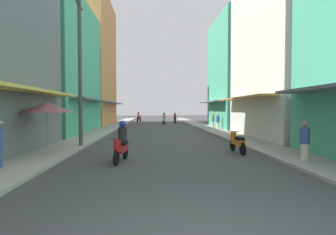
{
  "coord_description": "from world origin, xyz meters",
  "views": [
    {
      "loc": [
        -0.65,
        -3.13,
        2.03
      ],
      "look_at": [
        0.35,
        13.1,
        1.49
      ],
      "focal_mm": 27.27,
      "sensor_mm": 36.0,
      "label": 1
    }
  ],
  "objects_px": {
    "motorbike_orange": "(237,142)",
    "pedestrian_foreground": "(305,142)",
    "pedestrian_midway": "(218,122)",
    "utility_pole": "(80,70)",
    "motorbike_silver": "(164,119)",
    "motorbike_red": "(121,144)",
    "motorbike_green": "(175,118)",
    "motorbike_maroon": "(139,117)",
    "pedestrian_far": "(213,121)",
    "vendor_umbrella": "(47,107)"
  },
  "relations": [
    {
      "from": "motorbike_silver",
      "to": "utility_pole",
      "type": "bearing_deg",
      "value": -105.41
    },
    {
      "from": "motorbike_red",
      "to": "motorbike_green",
      "type": "distance_m",
      "value": 26.96
    },
    {
      "from": "motorbike_red",
      "to": "pedestrian_midway",
      "type": "distance_m",
      "value": 16.18
    },
    {
      "from": "motorbike_silver",
      "to": "utility_pole",
      "type": "xyz_separation_m",
      "value": [
        -5.26,
        -19.09,
        3.37
      ]
    },
    {
      "from": "vendor_umbrella",
      "to": "pedestrian_far",
      "type": "bearing_deg",
      "value": 53.43
    },
    {
      "from": "pedestrian_foreground",
      "to": "vendor_umbrella",
      "type": "bearing_deg",
      "value": 168.29
    },
    {
      "from": "motorbike_green",
      "to": "vendor_umbrella",
      "type": "xyz_separation_m",
      "value": [
        -7.81,
        -25.08,
        1.4
      ]
    },
    {
      "from": "motorbike_maroon",
      "to": "pedestrian_far",
      "type": "xyz_separation_m",
      "value": [
        8.39,
        -15.16,
        0.09
      ]
    },
    {
      "from": "motorbike_orange",
      "to": "vendor_umbrella",
      "type": "relative_size",
      "value": 0.78
    },
    {
      "from": "motorbike_orange",
      "to": "pedestrian_far",
      "type": "xyz_separation_m",
      "value": [
        2.3,
        14.31,
        0.29
      ]
    },
    {
      "from": "motorbike_green",
      "to": "motorbike_maroon",
      "type": "bearing_deg",
      "value": 139.6
    },
    {
      "from": "motorbike_maroon",
      "to": "vendor_umbrella",
      "type": "distance_m",
      "value": 29.82
    },
    {
      "from": "motorbike_maroon",
      "to": "motorbike_silver",
      "type": "height_order",
      "value": "same"
    },
    {
      "from": "vendor_umbrella",
      "to": "utility_pole",
      "type": "relative_size",
      "value": 0.29
    },
    {
      "from": "motorbike_maroon",
      "to": "pedestrian_far",
      "type": "distance_m",
      "value": 17.32
    },
    {
      "from": "motorbike_orange",
      "to": "pedestrian_foreground",
      "type": "distance_m",
      "value": 2.98
    },
    {
      "from": "pedestrian_far",
      "to": "pedestrian_midway",
      "type": "height_order",
      "value": "pedestrian_midway"
    },
    {
      "from": "motorbike_green",
      "to": "utility_pole",
      "type": "bearing_deg",
      "value": -107.11
    },
    {
      "from": "utility_pole",
      "to": "motorbike_red",
      "type": "bearing_deg",
      "value": -55.78
    },
    {
      "from": "motorbike_orange",
      "to": "utility_pole",
      "type": "xyz_separation_m",
      "value": [
        -7.7,
        2.04,
        3.57
      ]
    },
    {
      "from": "motorbike_red",
      "to": "motorbike_green",
      "type": "xyz_separation_m",
      "value": [
        4.45,
        26.59,
        0.0
      ]
    },
    {
      "from": "pedestrian_foreground",
      "to": "pedestrian_midway",
      "type": "height_order",
      "value": "pedestrian_midway"
    },
    {
      "from": "motorbike_maroon",
      "to": "pedestrian_midway",
      "type": "distance_m",
      "value": 18.86
    },
    {
      "from": "motorbike_orange",
      "to": "pedestrian_midway",
      "type": "height_order",
      "value": "pedestrian_midway"
    },
    {
      "from": "motorbike_maroon",
      "to": "motorbike_red",
      "type": "relative_size",
      "value": 0.97
    },
    {
      "from": "motorbike_orange",
      "to": "pedestrian_foreground",
      "type": "xyz_separation_m",
      "value": [
        1.8,
        -2.36,
        0.29
      ]
    },
    {
      "from": "motorbike_red",
      "to": "vendor_umbrella",
      "type": "bearing_deg",
      "value": 155.83
    },
    {
      "from": "motorbike_green",
      "to": "pedestrian_foreground",
      "type": "bearing_deg",
      "value": -84.81
    },
    {
      "from": "motorbike_red",
      "to": "pedestrian_midway",
      "type": "height_order",
      "value": "pedestrian_midway"
    },
    {
      "from": "utility_pole",
      "to": "motorbike_silver",
      "type": "bearing_deg",
      "value": 74.59
    },
    {
      "from": "motorbike_silver",
      "to": "utility_pole",
      "type": "height_order",
      "value": "utility_pole"
    },
    {
      "from": "utility_pole",
      "to": "motorbike_green",
      "type": "bearing_deg",
      "value": 72.89
    },
    {
      "from": "motorbike_silver",
      "to": "motorbike_orange",
      "type": "bearing_deg",
      "value": -83.43
    },
    {
      "from": "motorbike_red",
      "to": "pedestrian_foreground",
      "type": "relative_size",
      "value": 1.14
    },
    {
      "from": "motorbike_maroon",
      "to": "motorbike_green",
      "type": "height_order",
      "value": "same"
    },
    {
      "from": "vendor_umbrella",
      "to": "motorbike_orange",
      "type": "bearing_deg",
      "value": 1.57
    },
    {
      "from": "motorbike_silver",
      "to": "motorbike_orange",
      "type": "relative_size",
      "value": 0.99
    },
    {
      "from": "motorbike_orange",
      "to": "motorbike_red",
      "type": "height_order",
      "value": "motorbike_red"
    },
    {
      "from": "motorbike_green",
      "to": "vendor_umbrella",
      "type": "height_order",
      "value": "vendor_umbrella"
    },
    {
      "from": "pedestrian_far",
      "to": "vendor_umbrella",
      "type": "height_order",
      "value": "vendor_umbrella"
    },
    {
      "from": "motorbike_green",
      "to": "motorbike_silver",
      "type": "bearing_deg",
      "value": -115.36
    },
    {
      "from": "motorbike_red",
      "to": "utility_pole",
      "type": "distance_m",
      "value": 5.68
    },
    {
      "from": "motorbike_orange",
      "to": "motorbike_green",
      "type": "xyz_separation_m",
      "value": [
        -0.67,
        24.85,
        0.2
      ]
    },
    {
      "from": "motorbike_silver",
      "to": "motorbike_orange",
      "type": "xyz_separation_m",
      "value": [
        2.43,
        -21.14,
        -0.2
      ]
    },
    {
      "from": "motorbike_orange",
      "to": "pedestrian_foreground",
      "type": "relative_size",
      "value": 1.14
    },
    {
      "from": "pedestrian_midway",
      "to": "utility_pole",
      "type": "height_order",
      "value": "utility_pole"
    },
    {
      "from": "motorbike_orange",
      "to": "pedestrian_far",
      "type": "relative_size",
      "value": 1.14
    },
    {
      "from": "motorbike_orange",
      "to": "motorbike_green",
      "type": "relative_size",
      "value": 1.01
    },
    {
      "from": "motorbike_green",
      "to": "pedestrian_foreground",
      "type": "relative_size",
      "value": 1.13
    },
    {
      "from": "motorbike_silver",
      "to": "pedestrian_far",
      "type": "height_order",
      "value": "pedestrian_far"
    }
  ]
}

